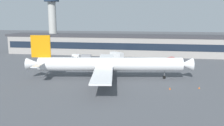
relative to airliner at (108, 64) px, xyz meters
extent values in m
plane|color=#4C4F54|center=(-0.61, -2.01, -5.26)|extent=(600.00, 600.00, 0.00)
cube|color=#9E9993|center=(-0.61, 59.37, 0.02)|extent=(140.80, 18.34, 10.56)
cube|color=#38383D|center=(-0.61, 59.37, 5.90)|extent=(143.61, 18.71, 1.20)
cube|color=#192333|center=(-0.61, 50.15, 0.55)|extent=(137.98, 0.16, 3.80)
cylinder|color=white|center=(0.93, 0.14, 0.02)|extent=(51.93, 12.71, 4.97)
cone|color=white|center=(27.99, 4.26, 0.02)|extent=(5.14, 5.35, 4.73)
cone|color=white|center=(-26.38, -4.02, 0.02)|extent=(6.08, 5.25, 4.48)
cube|color=orange|center=(-23.68, -3.60, 6.48)|extent=(6.96, 1.54, 7.96)
cube|color=white|center=(-24.00, 1.88, 0.76)|extent=(3.72, 9.21, 0.30)
cube|color=white|center=(-22.36, -8.94, 0.76)|extent=(3.72, 9.21, 0.30)
cube|color=white|center=(-3.18, 13.81, -0.48)|extent=(9.44, 23.93, 0.50)
cube|color=white|center=(1.08, -14.13, -0.48)|extent=(9.44, 23.93, 0.50)
cylinder|color=#99999E|center=(-1.66, 10.51, -2.25)|extent=(4.47, 3.32, 2.74)
cylinder|color=#99999E|center=(1.54, -10.53, -2.25)|extent=(4.47, 3.32, 2.74)
cylinder|color=black|center=(20.38, 3.10, -4.71)|extent=(1.16, 0.66, 1.10)
cylinder|color=slate|center=(20.38, 3.10, -3.04)|extent=(0.24, 0.24, 2.79)
cylinder|color=black|center=(-1.97, 1.96, -4.71)|extent=(1.16, 0.66, 1.10)
cylinder|color=slate|center=(-1.97, 1.96, -3.04)|extent=(0.24, 0.24, 2.79)
cylinder|color=black|center=(-1.30, -2.46, -4.71)|extent=(1.16, 0.66, 1.10)
cylinder|color=slate|center=(-1.30, -2.46, -3.04)|extent=(0.24, 0.24, 2.79)
cylinder|color=#B7B7B2|center=(-47.25, 63.04, 10.47)|extent=(4.91, 4.91, 31.46)
cube|color=white|center=(-3.25, 43.85, -3.41)|extent=(8.18, 7.62, 3.00)
cube|color=black|center=(-5.00, 45.37, -2.81)|extent=(3.91, 3.87, 0.75)
cylinder|color=black|center=(-6.30, 44.83, -4.91)|extent=(0.73, 0.69, 0.70)
cylinder|color=black|center=(-4.65, 46.73, -4.91)|extent=(0.73, 0.69, 0.70)
cylinder|color=black|center=(-1.86, 40.98, -4.91)|extent=(0.73, 0.69, 0.70)
cylinder|color=black|center=(-0.21, 42.88, -4.91)|extent=(0.73, 0.69, 0.70)
cube|color=white|center=(-25.76, 43.04, -4.16)|extent=(4.69, 2.76, 1.50)
cube|color=black|center=(-26.94, 43.29, -3.86)|extent=(1.86, 2.03, 0.38)
cylinder|color=black|center=(-27.44, 42.52, -4.91)|extent=(0.75, 0.44, 0.70)
cylinder|color=black|center=(-27.09, 44.19, -4.91)|extent=(0.75, 0.44, 0.70)
cylinder|color=black|center=(-24.43, 41.89, -4.91)|extent=(0.75, 0.44, 0.70)
cylinder|color=black|center=(-24.08, 43.57, -4.91)|extent=(0.75, 0.44, 0.70)
cube|color=gray|center=(-18.69, 38.09, -3.81)|extent=(5.32, 2.49, 2.20)
cube|color=black|center=(-20.12, 38.01, -3.37)|extent=(1.93, 2.12, 0.55)
cylinder|color=black|center=(-20.45, 37.00, -4.91)|extent=(0.72, 0.34, 0.70)
cylinder|color=black|center=(-20.57, 38.97, -4.91)|extent=(0.72, 0.34, 0.70)
cylinder|color=black|center=(-16.82, 37.21, -4.91)|extent=(0.72, 0.34, 0.70)
cylinder|color=black|center=(-16.93, 39.18, -4.91)|extent=(0.72, 0.34, 0.70)
cube|color=red|center=(25.21, 41.27, -4.16)|extent=(3.76, 4.08, 1.50)
cube|color=black|center=(25.81, 42.06, -3.86)|extent=(2.23, 2.11, 0.38)
cylinder|color=black|center=(25.25, 42.81, -4.91)|extent=(0.66, 0.74, 0.70)
cylinder|color=black|center=(26.69, 41.73, -4.91)|extent=(0.66, 0.74, 0.70)
cylinder|color=black|center=(23.73, 40.80, -4.91)|extent=(0.66, 0.74, 0.70)
cylinder|color=black|center=(25.17, 39.72, -4.91)|extent=(0.66, 0.74, 0.70)
cone|color=#F2590C|center=(30.72, -7.96, -4.96)|extent=(0.48, 0.48, 0.60)
cone|color=#F2590C|center=(21.60, -10.35, -4.93)|extent=(0.52, 0.52, 0.65)
camera|label=1|loc=(16.08, -85.48, 16.85)|focal=39.33mm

